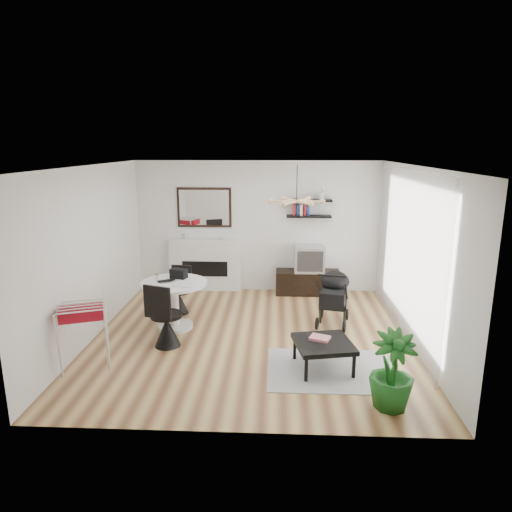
{
  "coord_description": "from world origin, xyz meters",
  "views": [
    {
      "loc": [
        0.41,
        -6.79,
        3.0
      ],
      "look_at": [
        0.06,
        0.4,
        1.24
      ],
      "focal_mm": 32.0,
      "sensor_mm": 36.0,
      "label": 1
    }
  ],
  "objects_px": {
    "fireplace": "(205,258)",
    "coffee_table": "(323,345)",
    "tv_console": "(307,282)",
    "drying_rack": "(84,336)",
    "stroller": "(334,299)",
    "dining_table": "(174,298)",
    "potted_plant": "(392,371)",
    "crt_tv": "(309,258)"
  },
  "relations": [
    {
      "from": "tv_console",
      "to": "potted_plant",
      "type": "distance_m",
      "value": 4.26
    },
    {
      "from": "fireplace",
      "to": "potted_plant",
      "type": "height_order",
      "value": "fireplace"
    },
    {
      "from": "drying_rack",
      "to": "potted_plant",
      "type": "xyz_separation_m",
      "value": [
        3.93,
        -0.72,
        -0.03
      ]
    },
    {
      "from": "dining_table",
      "to": "coffee_table",
      "type": "distance_m",
      "value": 2.7
    },
    {
      "from": "fireplace",
      "to": "dining_table",
      "type": "height_order",
      "value": "fireplace"
    },
    {
      "from": "fireplace",
      "to": "stroller",
      "type": "relative_size",
      "value": 2.16
    },
    {
      "from": "fireplace",
      "to": "coffee_table",
      "type": "xyz_separation_m",
      "value": [
        2.15,
        -3.43,
        -0.33
      ]
    },
    {
      "from": "fireplace",
      "to": "crt_tv",
      "type": "bearing_deg",
      "value": -4.35
    },
    {
      "from": "tv_console",
      "to": "drying_rack",
      "type": "distance_m",
      "value": 4.74
    },
    {
      "from": "fireplace",
      "to": "crt_tv",
      "type": "height_order",
      "value": "fireplace"
    },
    {
      "from": "tv_console",
      "to": "coffee_table",
      "type": "bearing_deg",
      "value": -89.74
    },
    {
      "from": "fireplace",
      "to": "tv_console",
      "type": "height_order",
      "value": "fireplace"
    },
    {
      "from": "fireplace",
      "to": "tv_console",
      "type": "distance_m",
      "value": 2.19
    },
    {
      "from": "drying_rack",
      "to": "potted_plant",
      "type": "bearing_deg",
      "value": -31.2
    },
    {
      "from": "drying_rack",
      "to": "potted_plant",
      "type": "distance_m",
      "value": 4.0
    },
    {
      "from": "tv_console",
      "to": "potted_plant",
      "type": "relative_size",
      "value": 1.39
    },
    {
      "from": "fireplace",
      "to": "drying_rack",
      "type": "bearing_deg",
      "value": -106.57
    },
    {
      "from": "tv_console",
      "to": "crt_tv",
      "type": "xyz_separation_m",
      "value": [
        0.02,
        -0.0,
        0.51
      ]
    },
    {
      "from": "crt_tv",
      "to": "drying_rack",
      "type": "bearing_deg",
      "value": -133.1
    },
    {
      "from": "coffee_table",
      "to": "dining_table",
      "type": "bearing_deg",
      "value": 150.48
    },
    {
      "from": "tv_console",
      "to": "drying_rack",
      "type": "bearing_deg",
      "value": -132.87
    },
    {
      "from": "crt_tv",
      "to": "coffee_table",
      "type": "bearing_deg",
      "value": -90.15
    },
    {
      "from": "stroller",
      "to": "dining_table",
      "type": "bearing_deg",
      "value": -159.81
    },
    {
      "from": "dining_table",
      "to": "stroller",
      "type": "bearing_deg",
      "value": 7.46
    },
    {
      "from": "crt_tv",
      "to": "potted_plant",
      "type": "bearing_deg",
      "value": -80.65
    },
    {
      "from": "fireplace",
      "to": "coffee_table",
      "type": "height_order",
      "value": "fireplace"
    },
    {
      "from": "stroller",
      "to": "potted_plant",
      "type": "relative_size",
      "value": 1.07
    },
    {
      "from": "drying_rack",
      "to": "stroller",
      "type": "distance_m",
      "value": 4.03
    },
    {
      "from": "dining_table",
      "to": "fireplace",
      "type": "bearing_deg",
      "value": 84.77
    },
    {
      "from": "tv_console",
      "to": "drying_rack",
      "type": "relative_size",
      "value": 1.37
    },
    {
      "from": "drying_rack",
      "to": "fireplace",
      "type": "bearing_deg",
      "value": 52.63
    },
    {
      "from": "fireplace",
      "to": "tv_console",
      "type": "xyz_separation_m",
      "value": [
        2.14,
        -0.16,
        -0.44
      ]
    },
    {
      "from": "dining_table",
      "to": "drying_rack",
      "type": "distance_m",
      "value": 1.77
    },
    {
      "from": "coffee_table",
      "to": "potted_plant",
      "type": "bearing_deg",
      "value": -52.89
    },
    {
      "from": "coffee_table",
      "to": "drying_rack",
      "type": "bearing_deg",
      "value": -176.44
    },
    {
      "from": "tv_console",
      "to": "crt_tv",
      "type": "bearing_deg",
      "value": -7.94
    },
    {
      "from": "drying_rack",
      "to": "potted_plant",
      "type": "height_order",
      "value": "drying_rack"
    },
    {
      "from": "stroller",
      "to": "coffee_table",
      "type": "bearing_deg",
      "value": -88.35
    },
    {
      "from": "crt_tv",
      "to": "potted_plant",
      "type": "distance_m",
      "value": 4.25
    },
    {
      "from": "dining_table",
      "to": "drying_rack",
      "type": "xyz_separation_m",
      "value": [
        -0.89,
        -1.53,
        -0.03
      ]
    },
    {
      "from": "potted_plant",
      "to": "drying_rack",
      "type": "bearing_deg",
      "value": 169.6
    },
    {
      "from": "dining_table",
      "to": "potted_plant",
      "type": "relative_size",
      "value": 1.17
    }
  ]
}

